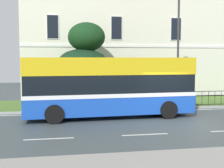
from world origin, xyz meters
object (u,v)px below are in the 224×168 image
object	(u,v)px
georgian_townhouse	(132,21)
street_lamp_post	(178,42)
single_decker_bus	(109,86)
litter_bin	(63,100)
evergreen_tree	(84,69)

from	to	relation	value
georgian_townhouse	street_lamp_post	bearing A→B (deg)	-85.51
georgian_townhouse	single_decker_bus	xyz separation A→B (m)	(-4.25, -12.35, -5.09)
street_lamp_post	litter_bin	xyz separation A→B (m)	(-7.53, -0.07, -3.62)
evergreen_tree	litter_bin	size ratio (longest dim) A/B	5.26
single_decker_bus	litter_bin	xyz separation A→B (m)	(-2.51, 2.48, -1.06)
evergreen_tree	street_lamp_post	bearing A→B (deg)	-21.16
evergreen_tree	street_lamp_post	xyz separation A→B (m)	(6.01, -2.32, 1.80)
georgian_townhouse	street_lamp_post	size ratio (longest dim) A/B	2.75
single_decker_bus	street_lamp_post	bearing A→B (deg)	24.27
evergreen_tree	single_decker_bus	bearing A→B (deg)	-78.54
evergreen_tree	single_decker_bus	world-z (taller)	evergreen_tree
single_decker_bus	evergreen_tree	bearing A→B (deg)	98.80
litter_bin	evergreen_tree	bearing A→B (deg)	57.49
georgian_townhouse	street_lamp_post	world-z (taller)	georgian_townhouse
street_lamp_post	single_decker_bus	bearing A→B (deg)	-153.07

